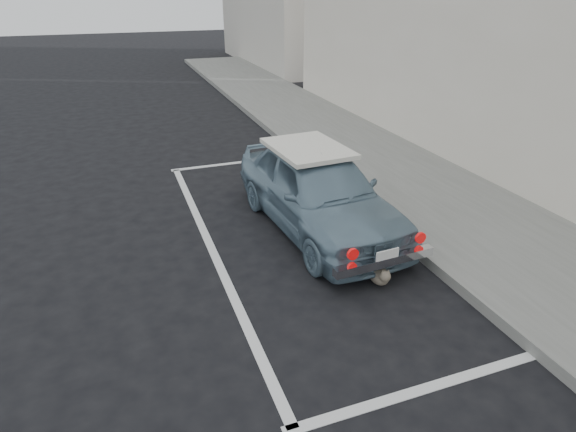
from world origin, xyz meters
The scene contains 7 objects.
ground centered at (0.00, 0.00, 0.00)m, with size 80.00×80.00×0.00m, color black.
sidewalk centered at (3.20, 2.00, 0.07)m, with size 2.80×40.00×0.15m, color slate.
pline_rear centered at (0.50, -0.50, 0.00)m, with size 3.00×0.12×0.01m, color silver.
pline_front centered at (0.50, 6.50, 0.00)m, with size 3.00×0.12×0.01m, color silver.
pline_side centered at (-0.90, 3.00, 0.00)m, with size 0.12×7.00×0.01m, color silver.
retro_coupe centered at (0.85, 3.04, 0.65)m, with size 1.79×3.90×1.29m.
cat centered at (0.98, 1.27, 0.14)m, with size 0.28×0.56×0.30m.
Camera 1 is at (-1.98, -3.30, 3.56)m, focal length 30.00 mm.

